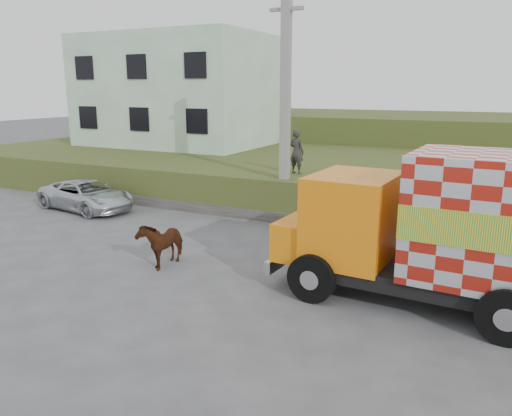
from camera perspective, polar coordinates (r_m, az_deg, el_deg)
The scene contains 10 objects.
ground at distance 13.81m, azimuth -0.58°, elevation -6.17°, with size 120.00×120.00×0.00m, color #474749.
embankment at distance 22.71m, azimuth 10.97°, elevation 3.40°, with size 40.00×12.00×1.50m, color #32521B.
embankment_far at distance 34.24m, azimuth 16.53°, elevation 7.71°, with size 40.00×12.00×3.00m, color #32521B.
retaining_strip at distance 18.20m, azimuth -0.19°, elevation -0.62°, with size 16.00×0.50×0.40m, color #595651.
building at distance 29.83m, azimuth -8.31°, elevation 13.12°, with size 10.00×8.00×6.00m, color silver.
utility_pole at distance 17.60m, azimuth 3.37°, elevation 11.63°, with size 1.20×0.30×8.00m.
cargo_truck at distance 11.26m, azimuth 23.58°, elevation -2.59°, with size 7.74×3.01×3.40m.
cow at distance 13.67m, azimuth -10.72°, elevation -3.86°, with size 0.67×1.47×1.25m, color black.
suv at distance 20.57m, azimuth -18.80°, elevation 1.40°, with size 1.93×4.19×1.17m, color silver.
pedestrian at distance 18.88m, azimuth 4.67°, elevation 6.43°, with size 0.61×0.40×1.67m, color #2B2926.
Camera 1 is at (5.91, -11.57, 4.66)m, focal length 35.00 mm.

